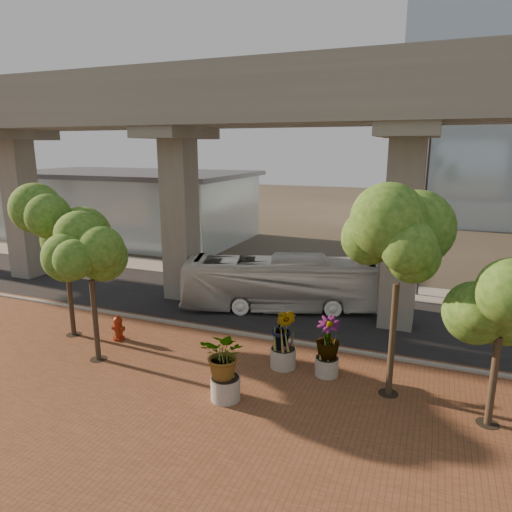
% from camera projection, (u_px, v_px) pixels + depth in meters
% --- Properties ---
extents(ground, '(160.00, 160.00, 0.00)m').
position_uv_depth(ground, '(267.00, 322.00, 22.86)').
color(ground, '#322F24').
rests_on(ground, ground).
extents(brick_plaza, '(70.00, 13.00, 0.06)m').
position_uv_depth(brick_plaza, '(186.00, 403.00, 15.62)').
color(brick_plaza, brown).
rests_on(brick_plaza, ground).
extents(asphalt_road, '(90.00, 8.00, 0.04)m').
position_uv_depth(asphalt_road, '(280.00, 309.00, 24.66)').
color(asphalt_road, black).
rests_on(asphalt_road, ground).
extents(curb_strip, '(70.00, 0.25, 0.16)m').
position_uv_depth(curb_strip, '(252.00, 336.00, 21.03)').
color(curb_strip, gray).
rests_on(curb_strip, ground).
extents(far_sidewalk, '(90.00, 3.00, 0.06)m').
position_uv_depth(far_sidewalk, '(307.00, 282.00, 29.63)').
color(far_sidewalk, gray).
rests_on(far_sidewalk, ground).
extents(transit_viaduct, '(72.00, 5.60, 12.40)m').
position_uv_depth(transit_viaduct, '(282.00, 173.00, 22.96)').
color(transit_viaduct, gray).
rests_on(transit_viaduct, ground).
extents(station_pavilion, '(23.00, 13.00, 6.30)m').
position_uv_depth(station_pavilion, '(130.00, 204.00, 43.74)').
color(station_pavilion, silver).
rests_on(station_pavilion, ground).
extents(transit_bus, '(10.67, 5.57, 2.91)m').
position_uv_depth(transit_bus, '(280.00, 284.00, 24.35)').
color(transit_bus, silver).
rests_on(transit_bus, ground).
extents(fire_hydrant, '(0.58, 0.52, 1.16)m').
position_uv_depth(fire_hydrant, '(118.00, 328.00, 20.57)').
color(fire_hydrant, maroon).
rests_on(fire_hydrant, ground).
extents(planter_front, '(2.29, 2.29, 2.52)m').
position_uv_depth(planter_front, '(225.00, 358.00, 15.48)').
color(planter_front, gray).
rests_on(planter_front, ground).
extents(planter_right, '(2.19, 2.19, 2.34)m').
position_uv_depth(planter_right, '(328.00, 340.00, 17.17)').
color(planter_right, gray).
rests_on(planter_right, ground).
extents(planter_left, '(2.24, 2.24, 2.46)m').
position_uv_depth(planter_left, '(283.00, 332.00, 17.78)').
color(planter_left, '#A29C92').
rests_on(planter_left, ground).
extents(street_tree_far_west, '(3.93, 3.93, 6.77)m').
position_uv_depth(street_tree_far_west, '(64.00, 230.00, 20.08)').
color(street_tree_far_west, '#423225').
rests_on(street_tree_far_west, ground).
extents(street_tree_near_west, '(3.19, 3.19, 5.80)m').
position_uv_depth(street_tree_near_west, '(90.00, 258.00, 17.76)').
color(street_tree_near_west, '#423225').
rests_on(street_tree_near_west, ground).
extents(street_tree_near_east, '(4.15, 4.15, 7.18)m').
position_uv_depth(street_tree_near_east, '(399.00, 249.00, 14.93)').
color(street_tree_near_east, '#423225').
rests_on(street_tree_near_east, ground).
extents(street_tree_far_east, '(3.13, 3.13, 5.30)m').
position_uv_depth(street_tree_far_east, '(503.00, 308.00, 13.51)').
color(street_tree_far_east, '#423225').
rests_on(street_tree_far_east, ground).
extents(streetlamp_west, '(0.44, 1.29, 8.93)m').
position_uv_depth(streetlamp_west, '(186.00, 198.00, 30.83)').
color(streetlamp_west, '#2F3035').
rests_on(streetlamp_west, ground).
extents(streetlamp_east, '(0.46, 1.34, 9.27)m').
position_uv_depth(streetlamp_east, '(424.00, 205.00, 25.66)').
color(streetlamp_east, '#2F3034').
rests_on(streetlamp_east, ground).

